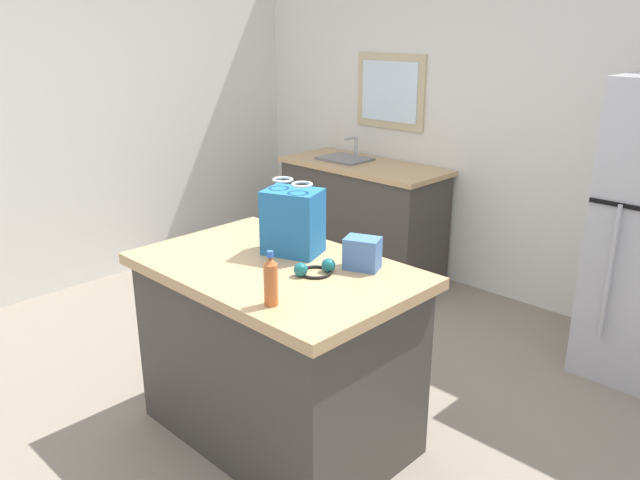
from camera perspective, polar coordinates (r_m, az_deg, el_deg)
name	(u,v)px	position (r m, az deg, el deg)	size (l,w,h in m)	color
ground	(267,415)	(3.56, -4.79, -15.42)	(5.98, 5.98, 0.00)	gray
back_wall	(505,124)	(4.87, 16.32, 10.00)	(4.98, 0.13, 2.61)	silver
left_wall	(37,124)	(5.14, -24.11, 9.54)	(0.10, 4.73, 2.61)	silver
kitchen_island	(278,352)	(3.18, -3.83, -9.99)	(1.35, 0.87, 0.93)	#423D38
sink_counter	(362,216)	(5.33, 3.78, 2.21)	(1.41, 0.60, 1.10)	#423D38
shopping_bag	(293,221)	(3.08, -2.45, 1.69)	(0.32, 0.28, 0.37)	#236BAD
small_box	(362,253)	(2.92, 3.83, -1.20)	(0.16, 0.11, 0.15)	#4775B7
bottle	(271,281)	(2.54, -4.45, -3.70)	(0.06, 0.06, 0.23)	#C66633
ear_defenders	(315,269)	(2.86, -0.48, -2.66)	(0.20, 0.20, 0.06)	black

